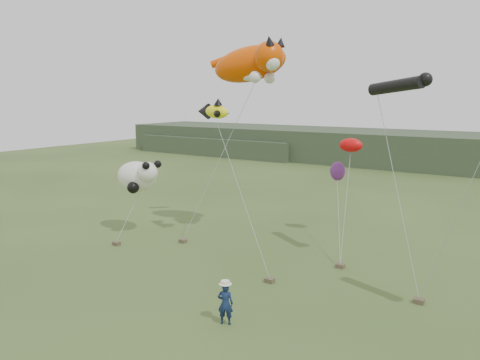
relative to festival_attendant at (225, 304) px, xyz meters
name	(u,v)px	position (x,y,z in m)	size (l,w,h in m)	color
ground	(220,310)	(-0.83, 0.78, -0.79)	(120.00, 120.00, 0.00)	#385123
headland	(417,150)	(-3.94, 45.46, 1.13)	(90.00, 13.00, 4.00)	#2D3D28
festival_attendant	(225,304)	(0.00, 0.00, 0.00)	(0.58, 0.38, 1.58)	#122146
sandbag_anchors	(253,263)	(-2.39, 5.71, -0.69)	(16.38, 3.92, 0.20)	brown
cat_kite	(254,63)	(-4.90, 9.69, 9.30)	(5.72, 3.23, 2.69)	#E04600
fish_kite	(212,111)	(-6.38, 7.75, 6.67)	(2.31, 1.53, 1.17)	#FFF914
tube_kites	(462,88)	(6.27, 6.99, 7.76)	(9.15, 6.12, 1.46)	black
panda_kite	(138,176)	(-11.13, 6.64, 2.76)	(3.20, 2.07, 1.99)	white
misc_kites	(345,157)	(-0.51, 12.68, 4.03)	(2.06, 1.15, 2.60)	red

